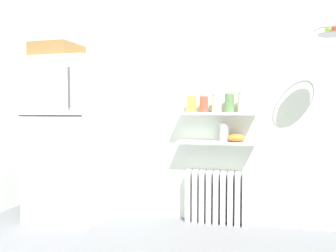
{
  "coord_description": "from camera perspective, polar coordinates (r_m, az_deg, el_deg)",
  "views": [
    {
      "loc": [
        0.76,
        -1.63,
        1.23
      ],
      "look_at": [
        -0.15,
        1.6,
        1.05
      ],
      "focal_mm": 36.31,
      "sensor_mm": 36.0,
      "label": 1
    }
  ],
  "objects": [
    {
      "name": "storage_jar_3",
      "position": [
        3.54,
        10.28,
        3.92
      ],
      "size": [
        0.1,
        0.1,
        0.21
      ],
      "color": "#5B7F4C",
      "rests_on": "wall_shelf_upper"
    },
    {
      "name": "back_wall",
      "position": [
        3.76,
        4.02,
        4.14
      ],
      "size": [
        7.04,
        0.1,
        2.6
      ],
      "primitive_type": "cube",
      "color": "silver",
      "rests_on": "ground_plane"
    },
    {
      "name": "storage_jar_1",
      "position": [
        3.57,
        6.05,
        3.76
      ],
      "size": [
        0.09,
        0.09,
        0.18
      ],
      "color": "#C64C38",
      "rests_on": "wall_shelf_upper"
    },
    {
      "name": "refrigerator",
      "position": [
        3.92,
        -16.54,
        -1.59
      ],
      "size": [
        0.75,
        0.68,
        1.93
      ],
      "color": "silver",
      "rests_on": "ground_plane"
    },
    {
      "name": "hanging_fruit_basket",
      "position": [
        3.32,
        26.33,
        14.24
      ],
      "size": [
        0.33,
        0.33,
        0.1
      ],
      "color": "#B2B2B7"
    },
    {
      "name": "storage_jar_4",
      "position": [
        3.53,
        12.42,
        3.89
      ],
      "size": [
        0.1,
        0.1,
        0.21
      ],
      "color": "beige",
      "rests_on": "wall_shelf_upper"
    },
    {
      "name": "radiator",
      "position": [
        3.71,
        8.1,
        -11.81
      ],
      "size": [
        0.65,
        0.12,
        0.56
      ],
      "color": "white",
      "rests_on": "ground_plane"
    },
    {
      "name": "wall_shelf_lower",
      "position": [
        3.57,
        8.11,
        -2.75
      ],
      "size": [
        0.8,
        0.22,
        0.02
      ],
      "primitive_type": "cube",
      "color": "white"
    },
    {
      "name": "vase",
      "position": [
        3.55,
        9.38,
        -1.02
      ],
      "size": [
        0.09,
        0.09,
        0.19
      ],
      "primitive_type": "cylinder",
      "color": "#B2ADA8",
      "rests_on": "wall_shelf_lower"
    },
    {
      "name": "wall_shelf_upper",
      "position": [
        3.55,
        8.14,
        2.09
      ],
      "size": [
        0.8,
        0.22,
        0.02
      ],
      "primitive_type": "cube",
      "color": "white"
    },
    {
      "name": "storage_jar_2",
      "position": [
        3.55,
        8.16,
        3.77
      ],
      "size": [
        0.1,
        0.1,
        0.19
      ],
      "color": "beige",
      "rests_on": "wall_shelf_upper"
    },
    {
      "name": "storage_jar_0",
      "position": [
        3.6,
        3.97,
        3.78
      ],
      "size": [
        0.1,
        0.1,
        0.19
      ],
      "color": "yellow",
      "rests_on": "wall_shelf_upper"
    },
    {
      "name": "shelf_bowl",
      "position": [
        3.55,
        11.41,
        -1.96
      ],
      "size": [
        0.18,
        0.18,
        0.08
      ],
      "primitive_type": "ellipsoid",
      "color": "orange",
      "rests_on": "wall_shelf_lower"
    }
  ]
}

